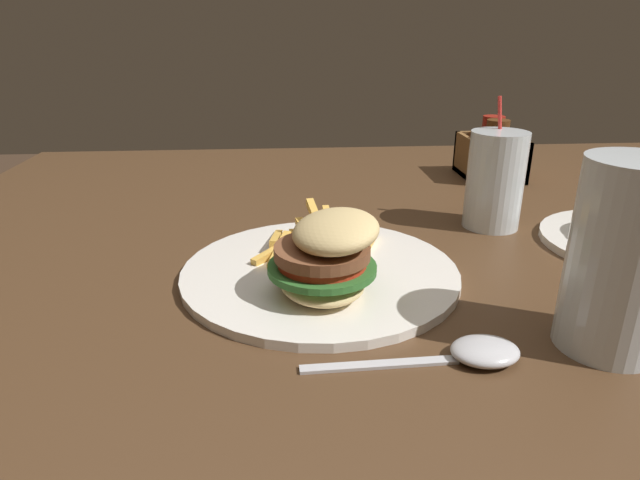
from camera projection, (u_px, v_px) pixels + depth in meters
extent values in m
cube|color=#4C331E|center=(417.00, 258.00, 0.69)|extent=(1.22, 1.41, 0.03)
cylinder|color=#392616|center=(91.00, 315.00, 1.28)|extent=(0.07, 0.07, 0.70)
cylinder|color=#392616|center=(600.00, 296.00, 1.37)|extent=(0.07, 0.07, 0.70)
cylinder|color=white|center=(320.00, 272.00, 0.60)|extent=(0.31, 0.31, 0.01)
ellipsoid|color=#E0C17F|center=(322.00, 282.00, 0.54)|extent=(0.11, 0.09, 0.02)
cylinder|color=#2D6628|center=(322.00, 268.00, 0.53)|extent=(0.12, 0.12, 0.01)
cylinder|color=red|center=(322.00, 261.00, 0.53)|extent=(0.10, 0.10, 0.01)
cylinder|color=brown|center=(322.00, 252.00, 0.53)|extent=(0.10, 0.10, 0.01)
ellipsoid|color=#E0C17F|center=(335.00, 231.00, 0.52)|extent=(0.11, 0.10, 0.04)
cube|color=gold|center=(305.00, 233.00, 0.67)|extent=(0.08, 0.02, 0.03)
cube|color=gold|center=(313.00, 233.00, 0.65)|extent=(0.03, 0.06, 0.02)
cube|color=gold|center=(308.00, 234.00, 0.64)|extent=(0.05, 0.05, 0.03)
cube|color=gold|center=(328.00, 235.00, 0.63)|extent=(0.05, 0.07, 0.02)
cube|color=gold|center=(308.00, 229.00, 0.66)|extent=(0.06, 0.02, 0.01)
cube|color=gold|center=(293.00, 246.00, 0.63)|extent=(0.09, 0.01, 0.01)
cube|color=gold|center=(310.00, 223.00, 0.66)|extent=(0.07, 0.02, 0.03)
cube|color=gold|center=(306.00, 233.00, 0.64)|extent=(0.08, 0.02, 0.02)
cube|color=gold|center=(329.00, 226.00, 0.71)|extent=(0.08, 0.01, 0.03)
cube|color=gold|center=(276.00, 238.00, 0.67)|extent=(0.08, 0.02, 0.02)
cube|color=gold|center=(321.00, 235.00, 0.65)|extent=(0.02, 0.06, 0.02)
cube|color=gold|center=(342.00, 229.00, 0.69)|extent=(0.03, 0.06, 0.01)
cube|color=gold|center=(368.00, 243.00, 0.66)|extent=(0.07, 0.04, 0.02)
cube|color=gold|center=(317.00, 220.00, 0.64)|extent=(0.08, 0.02, 0.03)
cube|color=gold|center=(280.00, 250.00, 0.63)|extent=(0.08, 0.03, 0.02)
cube|color=gold|center=(309.00, 238.00, 0.62)|extent=(0.04, 0.06, 0.03)
cube|color=gold|center=(271.00, 253.00, 0.62)|extent=(0.05, 0.05, 0.01)
cylinder|color=silver|center=(623.00, 258.00, 0.44)|extent=(0.09, 0.09, 0.17)
cylinder|color=#C67F23|center=(621.00, 267.00, 0.44)|extent=(0.08, 0.08, 0.15)
cylinder|color=silver|center=(495.00, 180.00, 0.73)|extent=(0.08, 0.08, 0.13)
cylinder|color=orange|center=(494.00, 189.00, 0.73)|extent=(0.07, 0.07, 0.11)
cylinder|color=red|center=(500.00, 162.00, 0.74)|extent=(0.02, 0.02, 0.18)
ellipsoid|color=silver|center=(485.00, 351.00, 0.45)|extent=(0.05, 0.06, 0.02)
cube|color=silver|center=(380.00, 365.00, 0.44)|extent=(0.01, 0.13, 0.00)
cylinder|color=white|center=(638.00, 242.00, 0.68)|extent=(0.24, 0.24, 0.01)
cube|color=brown|center=(488.00, 174.00, 1.00)|extent=(0.12, 0.10, 0.01)
cube|color=brown|center=(479.00, 150.00, 1.04)|extent=(0.01, 0.10, 0.08)
cube|color=brown|center=(503.00, 165.00, 0.93)|extent=(0.01, 0.10, 0.08)
cube|color=brown|center=(466.00, 158.00, 0.98)|extent=(0.12, 0.01, 0.08)
cube|color=brown|center=(514.00, 157.00, 0.99)|extent=(0.12, 0.01, 0.08)
cylinder|color=maroon|center=(491.00, 143.00, 1.00)|extent=(0.04, 0.04, 0.10)
cylinder|color=#512D14|center=(496.00, 148.00, 0.96)|extent=(0.04, 0.04, 0.10)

